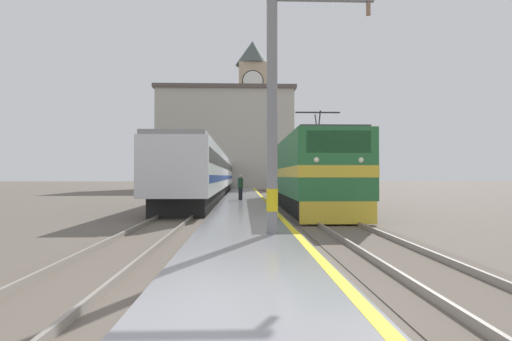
% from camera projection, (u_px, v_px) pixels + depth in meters
% --- Properties ---
extents(ground_plane, '(200.00, 200.00, 0.00)m').
position_uv_depth(ground_plane, '(244.00, 196.00, 35.07)').
color(ground_plane, '#60564C').
extents(platform, '(2.91, 140.00, 0.26)m').
position_uv_depth(platform, '(244.00, 198.00, 30.07)').
color(platform, gray).
rests_on(platform, ground).
extents(rail_track_near, '(2.84, 140.00, 0.16)m').
position_uv_depth(rail_track_near, '(288.00, 199.00, 30.18)').
color(rail_track_near, '#60564C').
rests_on(rail_track_near, ground).
extents(rail_track_far, '(2.83, 140.00, 0.16)m').
position_uv_depth(rail_track_far, '(205.00, 200.00, 29.97)').
color(rail_track_far, '#60564C').
rests_on(rail_track_far, ground).
extents(locomotive_train, '(2.92, 15.92, 4.72)m').
position_uv_depth(locomotive_train, '(304.00, 174.00, 22.01)').
color(locomotive_train, black).
rests_on(locomotive_train, ground).
extents(passenger_train, '(2.92, 51.09, 3.66)m').
position_uv_depth(passenger_train, '(215.00, 174.00, 41.20)').
color(passenger_train, black).
rests_on(passenger_train, ground).
extents(catenary_mast, '(2.93, 0.31, 7.15)m').
position_uv_depth(catenary_mast, '(276.00, 102.00, 10.72)').
color(catenary_mast, gray).
rests_on(catenary_mast, platform).
extents(person_on_platform, '(0.34, 0.34, 1.61)m').
position_uv_depth(person_on_platform, '(240.00, 187.00, 25.69)').
color(person_on_platform, '#23232D').
rests_on(person_on_platform, platform).
extents(clock_tower, '(5.49, 5.49, 23.84)m').
position_uv_depth(clock_tower, '(252.00, 109.00, 64.92)').
color(clock_tower, tan).
rests_on(clock_tower, ground).
extents(station_building, '(18.66, 9.91, 13.73)m').
position_uv_depth(station_building, '(226.00, 140.00, 56.09)').
color(station_building, '#B7B2A3').
rests_on(station_building, ground).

